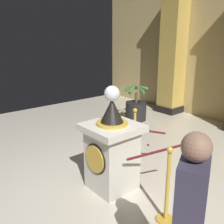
# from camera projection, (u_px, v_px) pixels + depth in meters

# --- Properties ---
(ground_plane) EXTENTS (10.99, 10.99, 0.00)m
(ground_plane) POSITION_uv_depth(u_px,v_px,m) (114.00, 196.00, 3.98)
(ground_plane) COLOR beige
(pedestal_clock) EXTENTS (0.78, 0.78, 1.65)m
(pedestal_clock) POSITION_uv_depth(u_px,v_px,m) (112.00, 150.00, 4.03)
(pedestal_clock) COLOR beige
(pedestal_clock) RESTS_ON ground_plane
(stanchion_near) EXTENTS (0.24, 0.24, 1.05)m
(stanchion_near) POSITION_uv_depth(u_px,v_px,m) (167.00, 196.00, 3.35)
(stanchion_near) COLOR gold
(stanchion_near) RESTS_ON ground_plane
(stanchion_far) EXTENTS (0.24, 0.24, 1.05)m
(stanchion_far) POSITION_uv_depth(u_px,v_px,m) (134.00, 143.00, 5.00)
(stanchion_far) COLOR gold
(stanchion_far) RESTS_ON ground_plane
(velvet_rope) EXTENTS (1.23, 1.22, 0.22)m
(velvet_rope) POSITION_uv_depth(u_px,v_px,m) (148.00, 140.00, 4.06)
(velvet_rope) COLOR #591419
(column_left) EXTENTS (0.73, 0.73, 3.60)m
(column_left) POSITION_uv_depth(u_px,v_px,m) (173.00, 54.00, 7.87)
(column_left) COLOR black
(column_left) RESTS_ON ground_plane
(potted_palm_left) EXTENTS (0.74, 0.76, 1.10)m
(potted_palm_left) POSITION_uv_depth(u_px,v_px,m) (136.00, 109.00, 7.46)
(potted_palm_left) COLOR black
(potted_palm_left) RESTS_ON ground_plane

